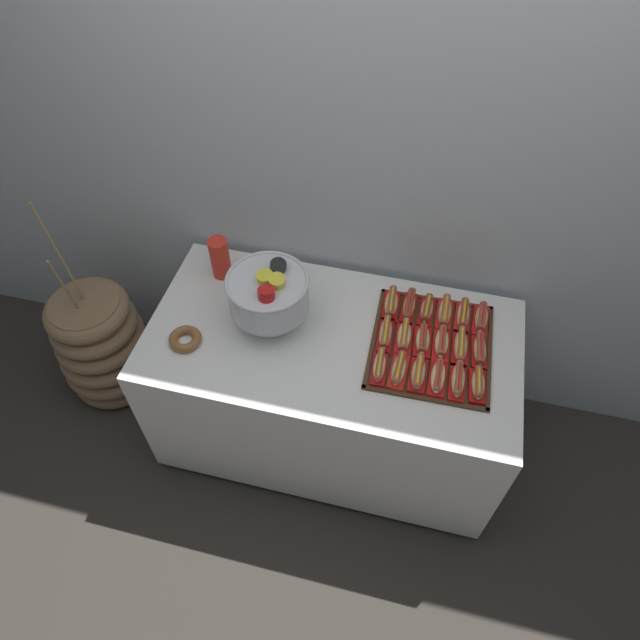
{
  "coord_description": "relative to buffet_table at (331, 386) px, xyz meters",
  "views": [
    {
      "loc": [
        0.29,
        -1.39,
        2.59
      ],
      "look_at": [
        -0.06,
        0.04,
        0.82
      ],
      "focal_mm": 31.63,
      "sensor_mm": 36.0,
      "label": 1
    }
  ],
  "objects": [
    {
      "name": "ground_plane",
      "position": [
        0.0,
        0.0,
        -0.4
      ],
      "size": [
        10.0,
        10.0,
        0.0
      ],
      "primitive_type": "plane",
      "color": "#38332D"
    },
    {
      "name": "back_wall",
      "position": [
        0.0,
        0.48,
        0.9
      ],
      "size": [
        6.0,
        0.1,
        2.6
      ],
      "primitive_type": "cube",
      "color": "#B2BCC1",
      "rests_on": "ground_plane"
    },
    {
      "name": "buffet_table",
      "position": [
        0.0,
        0.0,
        0.0
      ],
      "size": [
        1.53,
        0.79,
        0.77
      ],
      "color": "white",
      "rests_on": "ground_plane"
    },
    {
      "name": "floor_vase",
      "position": [
        -1.2,
        0.04,
        -0.11
      ],
      "size": [
        0.48,
        0.48,
        1.15
      ],
      "color": "#896B4C",
      "rests_on": "ground_plane"
    },
    {
      "name": "serving_tray",
      "position": [
        0.4,
        0.05,
        0.37
      ],
      "size": [
        0.49,
        0.54,
        0.01
      ],
      "color": "#472B19",
      "rests_on": "buffet_table"
    },
    {
      "name": "hot_dog_0",
      "position": [
        0.21,
        -0.12,
        0.4
      ],
      "size": [
        0.06,
        0.16,
        0.06
      ],
      "color": "#B21414",
      "rests_on": "serving_tray"
    },
    {
      "name": "hot_dog_1",
      "position": [
        0.29,
        -0.12,
        0.4
      ],
      "size": [
        0.07,
        0.17,
        0.06
      ],
      "color": "red",
      "rests_on": "serving_tray"
    },
    {
      "name": "hot_dog_2",
      "position": [
        0.36,
        -0.12,
        0.4
      ],
      "size": [
        0.07,
        0.16,
        0.06
      ],
      "color": "#B21414",
      "rests_on": "serving_tray"
    },
    {
      "name": "hot_dog_3",
      "position": [
        0.44,
        -0.12,
        0.4
      ],
      "size": [
        0.07,
        0.16,
        0.06
      ],
      "color": "#B21414",
      "rests_on": "serving_tray"
    },
    {
      "name": "hot_dog_4",
      "position": [
        0.51,
        -0.11,
        0.4
      ],
      "size": [
        0.06,
        0.17,
        0.06
      ],
      "color": "#B21414",
      "rests_on": "serving_tray"
    },
    {
      "name": "hot_dog_5",
      "position": [
        0.59,
        -0.11,
        0.4
      ],
      "size": [
        0.07,
        0.16,
        0.06
      ],
      "color": "#B21414",
      "rests_on": "serving_tray"
    },
    {
      "name": "hot_dog_6",
      "position": [
        0.21,
        0.04,
        0.4
      ],
      "size": [
        0.07,
        0.18,
        0.06
      ],
      "color": "#B21414",
      "rests_on": "serving_tray"
    },
    {
      "name": "hot_dog_7",
      "position": [
        0.29,
        0.05,
        0.4
      ],
      "size": [
        0.07,
        0.17,
        0.06
      ],
      "color": "red",
      "rests_on": "serving_tray"
    },
    {
      "name": "hot_dog_8",
      "position": [
        0.36,
        0.05,
        0.4
      ],
      "size": [
        0.08,
        0.16,
        0.06
      ],
      "color": "#B21414",
      "rests_on": "serving_tray"
    },
    {
      "name": "hot_dog_9",
      "position": [
        0.44,
        0.05,
        0.4
      ],
      "size": [
        0.07,
        0.17,
        0.06
      ],
      "color": "red",
      "rests_on": "serving_tray"
    },
    {
      "name": "hot_dog_10",
      "position": [
        0.51,
        0.05,
        0.4
      ],
      "size": [
        0.07,
        0.19,
        0.06
      ],
      "color": "#B21414",
      "rests_on": "serving_tray"
    },
    {
      "name": "hot_dog_11",
      "position": [
        0.59,
        0.05,
        0.4
      ],
      "size": [
        0.07,
        0.17,
        0.06
      ],
      "color": "#B21414",
      "rests_on": "serving_tray"
    },
    {
      "name": "hot_dog_12",
      "position": [
        0.21,
        0.21,
        0.4
      ],
      "size": [
        0.08,
        0.17,
        0.06
      ],
      "color": "#B21414",
      "rests_on": "serving_tray"
    },
    {
      "name": "hot_dog_13",
      "position": [
        0.28,
        0.21,
        0.4
      ],
      "size": [
        0.06,
        0.18,
        0.06
      ],
      "color": "#B21414",
      "rests_on": "serving_tray"
    },
    {
      "name": "hot_dog_14",
      "position": [
        0.36,
        0.21,
        0.4
      ],
      "size": [
        0.06,
        0.16,
        0.06
      ],
      "color": "#B21414",
      "rests_on": "serving_tray"
    },
    {
      "name": "hot_dog_15",
      "position": [
        0.43,
        0.21,
        0.4
      ],
      "size": [
        0.06,
        0.18,
        0.06
      ],
      "color": "red",
      "rests_on": "serving_tray"
    },
    {
      "name": "hot_dog_16",
      "position": [
        0.51,
        0.22,
        0.4
      ],
      "size": [
        0.06,
        0.17,
        0.06
      ],
      "color": "red",
      "rests_on": "serving_tray"
    },
    {
      "name": "hot_dog_17",
      "position": [
        0.58,
        0.22,
        0.4
      ],
      "size": [
        0.07,
        0.17,
        0.06
      ],
      "color": "red",
      "rests_on": "serving_tray"
    },
    {
      "name": "punch_bowl",
      "position": [
        -0.27,
        0.03,
        0.54
      ],
      "size": [
        0.33,
        0.33,
        0.29
      ],
      "color": "silver",
      "rests_on": "buffet_table"
    },
    {
      "name": "cup_stack",
      "position": [
        -0.56,
        0.24,
        0.46
      ],
      "size": [
        0.09,
        0.09,
        0.2
      ],
      "color": "red",
      "rests_on": "buffet_table"
    },
    {
      "name": "donut",
      "position": [
        -0.57,
        -0.16,
        0.38
      ],
      "size": [
        0.13,
        0.13,
        0.04
      ],
      "color": "brown",
      "rests_on": "buffet_table"
    }
  ]
}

